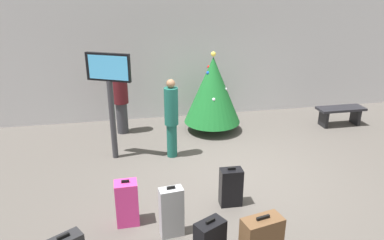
{
  "coord_description": "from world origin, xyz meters",
  "views": [
    {
      "loc": [
        -1.96,
        -5.69,
        3.41
      ],
      "look_at": [
        -0.7,
        0.79,
        0.9
      ],
      "focal_mm": 33.21,
      "sensor_mm": 36.0,
      "label": 1
    }
  ],
  "objects": [
    {
      "name": "waiting_bench",
      "position": [
        3.43,
        2.02,
        0.35
      ],
      "size": [
        1.21,
        0.44,
        0.48
      ],
      "color": "black",
      "rests_on": "ground_plane"
    },
    {
      "name": "ground_plane",
      "position": [
        0.0,
        0.0,
        0.0
      ],
      "size": [
        16.0,
        16.0,
        0.0
      ],
      "primitive_type": "plane",
      "color": "#514C47"
    },
    {
      "name": "flight_info_kiosk",
      "position": [
        -2.26,
        1.25,
        1.55
      ],
      "size": [
        0.86,
        0.48,
        2.21
      ],
      "color": "#333338",
      "rests_on": "ground_plane"
    },
    {
      "name": "back_wall",
      "position": [
        0.0,
        3.6,
        1.59
      ],
      "size": [
        16.0,
        0.2,
        3.18
      ],
      "primitive_type": "cube",
      "color": "silver",
      "rests_on": "ground_plane"
    },
    {
      "name": "suitcase_3",
      "position": [
        -2.06,
        -1.06,
        0.35
      ],
      "size": [
        0.34,
        0.27,
        0.75
      ],
      "color": "#E5388C",
      "rests_on": "ground_plane"
    },
    {
      "name": "traveller_0",
      "position": [
        -2.09,
        2.6,
        0.93
      ],
      "size": [
        0.36,
        0.36,
        1.77
      ],
      "color": "#333338",
      "rests_on": "ground_plane"
    },
    {
      "name": "suitcase_1",
      "position": [
        -1.44,
        -1.45,
        0.38
      ],
      "size": [
        0.35,
        0.22,
        0.81
      ],
      "color": "#9EA0A5",
      "rests_on": "ground_plane"
    },
    {
      "name": "suitcase_2",
      "position": [
        -0.38,
        -0.87,
        0.32
      ],
      "size": [
        0.36,
        0.23,
        0.68
      ],
      "color": "black",
      "rests_on": "ground_plane"
    },
    {
      "name": "traveller_1",
      "position": [
        -1.08,
        1.08,
        0.89
      ],
      "size": [
        0.33,
        0.33,
        1.68
      ],
      "color": "#19594C",
      "rests_on": "ground_plane"
    },
    {
      "name": "holiday_tree",
      "position": [
        0.1,
        2.32,
        1.04
      ],
      "size": [
        1.38,
        1.38,
        1.97
      ],
      "color": "#4C3319",
      "rests_on": "ground_plane"
    }
  ]
}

